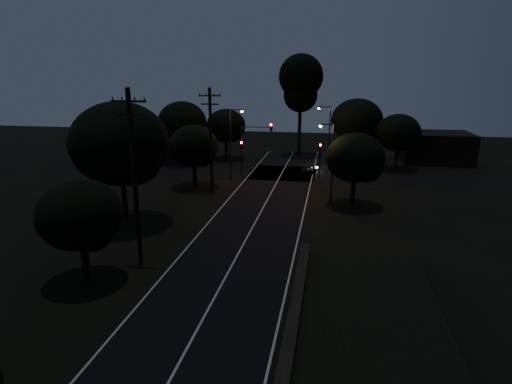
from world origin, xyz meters
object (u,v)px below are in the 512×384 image
(tall_pine, at_px, (301,83))
(streetlight_a, at_px, (232,139))
(utility_pole_mid, at_px, (134,175))
(streetlight_c, at_px, (331,158))
(streetlight_b, at_px, (328,134))
(utility_pole_far, at_px, (211,139))
(signal_left, at_px, (242,152))
(signal_right, at_px, (320,154))
(signal_mast, at_px, (256,140))
(car, at_px, (308,169))

(tall_pine, bearing_deg, streetlight_a, -110.36)
(utility_pole_mid, height_order, streetlight_c, utility_pole_mid)
(utility_pole_mid, relative_size, streetlight_b, 1.38)
(utility_pole_mid, relative_size, streetlight_c, 1.47)
(utility_pole_mid, relative_size, utility_pole_far, 1.05)
(utility_pole_mid, xyz_separation_m, utility_pole_far, (0.00, 17.00, -0.25))
(utility_pole_mid, relative_size, streetlight_a, 1.38)
(utility_pole_far, distance_m, streetlight_a, 6.10)
(signal_left, xyz_separation_m, streetlight_c, (10.43, -9.99, 1.51))
(signal_right, distance_m, signal_mast, 7.66)
(signal_mast, bearing_deg, tall_pine, 75.38)
(streetlight_a, xyz_separation_m, car, (8.51, 4.08, -4.07))
(streetlight_a, bearing_deg, car, 25.65)
(signal_mast, distance_m, streetlight_c, 13.28)
(utility_pole_mid, height_order, streetlight_b, utility_pole_mid)
(utility_pole_far, relative_size, tall_pine, 0.72)
(signal_left, bearing_deg, streetlight_a, -109.59)
(tall_pine, relative_size, streetlight_a, 1.82)
(utility_pole_mid, height_order, signal_mast, utility_pole_mid)
(signal_left, relative_size, streetlight_c, 0.55)
(utility_pole_mid, xyz_separation_m, tall_pine, (7.00, 40.00, 4.77))
(signal_right, bearing_deg, streetlight_c, -82.98)
(tall_pine, xyz_separation_m, car, (2.20, -12.92, -9.95))
(streetlight_b, bearing_deg, car, -137.73)
(utility_pole_mid, height_order, car, utility_pole_mid)
(signal_mast, relative_size, car, 1.90)
(streetlight_c, bearing_deg, utility_pole_mid, -128.26)
(signal_right, distance_m, car, 3.40)
(utility_pole_mid, bearing_deg, signal_left, 86.79)
(streetlight_a, xyz_separation_m, streetlight_c, (11.14, -8.00, -0.29))
(utility_pole_mid, bearing_deg, streetlight_a, 88.27)
(signal_left, xyz_separation_m, streetlight_b, (9.91, 4.01, 1.80))
(streetlight_a, distance_m, streetlight_c, 13.72)
(streetlight_c, xyz_separation_m, car, (-2.63, 12.08, -3.79))
(tall_pine, distance_m, car, 16.45)
(car, bearing_deg, signal_right, 138.09)
(signal_mast, relative_size, streetlight_a, 0.78)
(signal_mast, distance_m, car, 7.49)
(utility_pole_far, bearing_deg, streetlight_a, 83.41)
(signal_right, bearing_deg, streetlight_b, 80.00)
(utility_pole_mid, relative_size, tall_pine, 0.75)
(utility_pole_mid, relative_size, signal_left, 2.68)
(signal_right, height_order, streetlight_a, streetlight_a)
(signal_mast, xyz_separation_m, car, (6.11, 2.09, -3.78))
(signal_right, distance_m, streetlight_c, 10.18)
(signal_mast, bearing_deg, signal_right, -0.03)
(signal_mast, xyz_separation_m, streetlight_b, (8.22, 4.01, 0.30))
(utility_pole_mid, xyz_separation_m, signal_right, (10.60, 24.99, -2.90))
(tall_pine, xyz_separation_m, streetlight_b, (4.31, -11.00, -5.88))
(signal_left, bearing_deg, car, 15.05)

